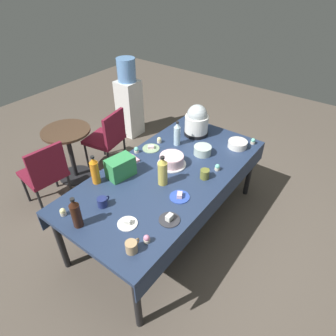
{
  "coord_description": "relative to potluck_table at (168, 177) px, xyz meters",
  "views": [
    {
      "loc": [
        -1.81,
        -1.36,
        2.5
      ],
      "look_at": [
        0.0,
        0.0,
        0.8
      ],
      "focal_mm": 31.24,
      "sensor_mm": 36.0,
      "label": 1
    }
  ],
  "objects": [
    {
      "name": "ground",
      "position": [
        0.0,
        0.0,
        -0.69
      ],
      "size": [
        9.0,
        9.0,
        0.0
      ],
      "primitive_type": "plane",
      "color": "brown"
    },
    {
      "name": "potluck_table",
      "position": [
        0.0,
        0.0,
        0.0
      ],
      "size": [
        2.2,
        1.1,
        0.75
      ],
      "color": "navy",
      "rests_on": "ground"
    },
    {
      "name": "frosted_layer_cake",
      "position": [
        0.12,
        0.04,
        0.12
      ],
      "size": [
        0.29,
        0.29,
        0.11
      ],
      "color": "silver",
      "rests_on": "potluck_table"
    },
    {
      "name": "slow_cooker",
      "position": [
        0.79,
        0.18,
        0.23
      ],
      "size": [
        0.28,
        0.28,
        0.37
      ],
      "color": "black",
      "rests_on": "potluck_table"
    },
    {
      "name": "glass_salad_bowl",
      "position": [
        0.48,
        -0.1,
        0.11
      ],
      "size": [
        0.19,
        0.19,
        0.09
      ],
      "primitive_type": "cylinder",
      "color": "#B2C6BC",
      "rests_on": "potluck_table"
    },
    {
      "name": "ceramic_snack_bowl",
      "position": [
        0.82,
        -0.34,
        0.1
      ],
      "size": [
        0.21,
        0.21,
        0.07
      ],
      "primitive_type": "cylinder",
      "color": "silver",
      "rests_on": "potluck_table"
    },
    {
      "name": "dessert_plate_white",
      "position": [
        -0.73,
        -0.15,
        0.07
      ],
      "size": [
        0.16,
        0.16,
        0.05
      ],
      "color": "white",
      "rests_on": "potluck_table"
    },
    {
      "name": "dessert_plate_charcoal",
      "position": [
        -0.5,
        -0.39,
        0.08
      ],
      "size": [
        0.17,
        0.17,
        0.06
      ],
      "color": "#2D2D33",
      "rests_on": "potluck_table"
    },
    {
      "name": "dessert_plate_cobalt",
      "position": [
        -0.23,
        -0.3,
        0.07
      ],
      "size": [
        0.18,
        0.18,
        0.05
      ],
      "color": "#2D4CB2",
      "rests_on": "potluck_table"
    },
    {
      "name": "dessert_plate_sage",
      "position": [
        0.22,
        0.4,
        0.07
      ],
      "size": [
        0.19,
        0.19,
        0.04
      ],
      "color": "#8CA87F",
      "rests_on": "potluck_table"
    },
    {
      "name": "cupcake_rose",
      "position": [
        0.38,
        0.41,
        0.09
      ],
      "size": [
        0.05,
        0.05,
        0.07
      ],
      "color": "beige",
      "rests_on": "potluck_table"
    },
    {
      "name": "cupcake_cocoa",
      "position": [
        0.99,
        -0.45,
        0.09
      ],
      "size": [
        0.05,
        0.05,
        0.07
      ],
      "color": "beige",
      "rests_on": "potluck_table"
    },
    {
      "name": "cupcake_berry",
      "position": [
        -0.98,
        0.34,
        0.09
      ],
      "size": [
        0.05,
        0.05,
        0.07
      ],
      "color": "beige",
      "rests_on": "potluck_table"
    },
    {
      "name": "cupcake_mint",
      "position": [
        0.07,
        0.48,
        0.09
      ],
      "size": [
        0.05,
        0.05,
        0.07
      ],
      "color": "beige",
      "rests_on": "potluck_table"
    },
    {
      "name": "cupcake_vanilla",
      "position": [
        0.32,
        -0.37,
        0.09
      ],
      "size": [
        0.05,
        0.05,
        0.07
      ],
      "color": "beige",
      "rests_on": "potluck_table"
    },
    {
      "name": "cupcake_lemon",
      "position": [
        -0.78,
        -0.38,
        0.09
      ],
      "size": [
        0.05,
        0.05,
        0.07
      ],
      "color": "beige",
      "rests_on": "potluck_table"
    },
    {
      "name": "soda_bottle_ginger_ale",
      "position": [
        -0.17,
        -0.06,
        0.2
      ],
      "size": [
        0.09,
        0.09,
        0.3
      ],
      "color": "gold",
      "rests_on": "potluck_table"
    },
    {
      "name": "soda_bottle_cola",
      "position": [
        -0.97,
        0.15,
        0.19
      ],
      "size": [
        0.08,
        0.08,
        0.28
      ],
      "color": "#33190F",
      "rests_on": "potluck_table"
    },
    {
      "name": "soda_bottle_orange_juice",
      "position": [
        -0.52,
        0.44,
        0.2
      ],
      "size": [
        0.08,
        0.08,
        0.29
      ],
      "color": "orange",
      "rests_on": "potluck_table"
    },
    {
      "name": "soda_bottle_water",
      "position": [
        0.47,
        0.23,
        0.19
      ],
      "size": [
        0.07,
        0.07,
        0.29
      ],
      "color": "silver",
      "rests_on": "potluck_table"
    },
    {
      "name": "coffee_mug_olive",
      "position": [
        0.14,
        -0.33,
        0.11
      ],
      "size": [
        0.13,
        0.09,
        0.09
      ],
      "color": "olive",
      "rests_on": "potluck_table"
    },
    {
      "name": "coffee_mug_tan",
      "position": [
        -0.9,
        -0.35,
        0.11
      ],
      "size": [
        0.13,
        0.09,
        0.09
      ],
      "color": "tan",
      "rests_on": "potluck_table"
    },
    {
      "name": "coffee_mug_navy",
      "position": [
        -0.71,
        0.16,
        0.1
      ],
      "size": [
        0.12,
        0.08,
        0.08
      ],
      "color": "navy",
      "rests_on": "potluck_table"
    },
    {
      "name": "soda_carton",
      "position": [
        -0.31,
        0.33,
        0.16
      ],
      "size": [
        0.28,
        0.2,
        0.2
      ],
      "primitive_type": "cube",
      "rotation": [
        0.0,
        0.0,
        -0.18
      ],
      "color": "#338C4C",
      "rests_on": "potluck_table"
    },
    {
      "name": "paper_napkin_stack",
      "position": [
        -0.08,
        0.42,
        0.07
      ],
      "size": [
        0.17,
        0.17,
        0.02
      ],
      "primitive_type": "cube",
      "rotation": [
        0.0,
        0.0,
        -0.22
      ],
      "color": "pink",
      "rests_on": "potluck_table"
    },
    {
      "name": "maroon_chair_left",
      "position": [
        -0.56,
        1.32,
        -0.2
      ],
      "size": [
        0.49,
        0.49,
        0.85
      ],
      "color": "maroon",
      "rests_on": "ground"
    },
    {
      "name": "maroon_chair_right",
      "position": [
        0.41,
        1.32,
        -0.2
      ],
      "size": [
        0.51,
        0.51,
        0.85
      ],
      "color": "maroon",
      "rests_on": "ground"
    },
    {
      "name": "round_cafe_table",
      "position": [
        -0.05,
        1.54,
        -0.19
      ],
      "size": [
        0.6,
        0.6,
        0.72
      ],
      "color": "#473323",
      "rests_on": "ground"
    },
    {
      "name": "water_cooler",
      "position": [
        1.28,
        1.73,
        -0.1
      ],
      "size": [
        0.32,
        0.32,
        1.24
      ],
      "color": "silver",
      "rests_on": "ground"
    }
  ]
}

